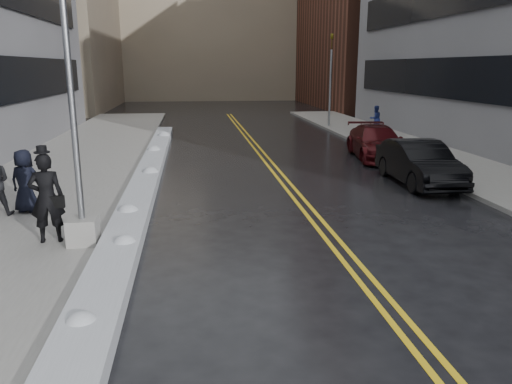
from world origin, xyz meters
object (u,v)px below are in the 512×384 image
object	(u,v)px
traffic_signal	(330,77)
pedestrian_c	(25,181)
lamppost	(75,139)
car_black	(419,163)
car_maroon	(376,142)
pedestrian_east	(375,119)
pedestrian_fedora	(47,198)
fire_hydrant	(432,155)

from	to	relation	value
traffic_signal	pedestrian_c	distance (m)	23.77
lamppost	car_black	size ratio (longest dim) A/B	1.64
pedestrian_c	car_maroon	distance (m)	14.92
pedestrian_c	car_black	distance (m)	12.71
traffic_signal	car_maroon	world-z (taller)	traffic_signal
pedestrian_east	pedestrian_fedora	bearing A→B (deg)	41.05
lamppost	traffic_signal	world-z (taller)	lamppost
fire_hydrant	car_maroon	size ratio (longest dim) A/B	0.14
traffic_signal	car_black	size ratio (longest dim) A/B	1.29
pedestrian_c	fire_hydrant	bearing A→B (deg)	-143.61
pedestrian_c	car_black	size ratio (longest dim) A/B	0.38
lamppost	traffic_signal	distance (m)	24.98
lamppost	pedestrian_c	distance (m)	3.81
fire_hydrant	pedestrian_fedora	bearing A→B (deg)	-149.35
fire_hydrant	pedestrian_fedora	world-z (taller)	pedestrian_fedora
traffic_signal	pedestrian_c	xyz separation A→B (m)	(-13.85, -19.17, -2.38)
traffic_signal	pedestrian_c	world-z (taller)	traffic_signal
lamppost	pedestrian_fedora	distance (m)	1.58
fire_hydrant	car_maroon	xyz separation A→B (m)	(-1.50, 2.41, 0.18)
fire_hydrant	pedestrian_c	bearing A→B (deg)	-160.19
pedestrian_c	car_maroon	bearing A→B (deg)	-132.88
pedestrian_c	lamppost	bearing A→B (deg)	142.47
pedestrian_fedora	pedestrian_c	xyz separation A→B (m)	(-1.26, 2.59, -0.16)
car_black	pedestrian_c	bearing A→B (deg)	-167.74
lamppost	pedestrian_east	bearing A→B (deg)	53.39
lamppost	pedestrian_fedora	xyz separation A→B (m)	(-0.79, 0.25, -1.35)
fire_hydrant	car_maroon	world-z (taller)	car_maroon
pedestrian_east	car_black	size ratio (longest dim) A/B	0.34
pedestrian_fedora	pedestrian_c	size ratio (longest dim) A/B	1.18
pedestrian_fedora	car_black	distance (m)	12.29
fire_hydrant	pedestrian_fedora	distance (m)	15.22
lamppost	car_maroon	xyz separation A→B (m)	(10.80, 10.41, -1.80)
pedestrian_c	car_black	xyz separation A→B (m)	(12.48, 2.43, -0.26)
pedestrian_c	pedestrian_east	world-z (taller)	pedestrian_c
pedestrian_fedora	traffic_signal	bearing A→B (deg)	-127.45
pedestrian_east	fire_hydrant	bearing A→B (deg)	71.62
pedestrian_fedora	pedestrian_east	distance (m)	23.38
fire_hydrant	pedestrian_c	world-z (taller)	pedestrian_c
lamppost	pedestrian_east	world-z (taller)	lamppost
lamppost	pedestrian_east	xyz separation A→B (m)	(13.77, 18.54, -1.59)
fire_hydrant	traffic_signal	distance (m)	14.30
lamppost	traffic_signal	bearing A→B (deg)	61.79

